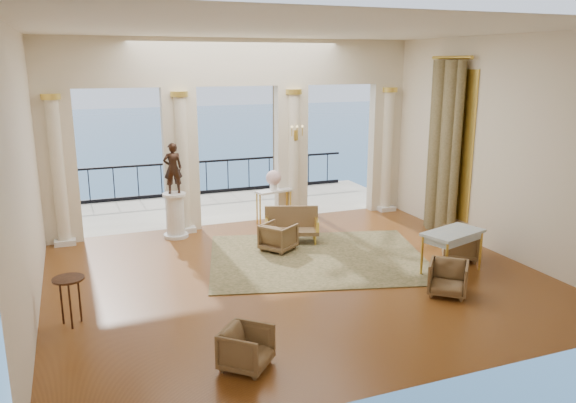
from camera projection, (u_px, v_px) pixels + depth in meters
name	position (u px, v px, depth m)	size (l,w,h in m)	color
floor	(297.00, 276.00, 10.66)	(9.00, 9.00, 0.00)	#45200B
room_walls	(323.00, 131.00, 8.95)	(9.00, 9.00, 9.00)	#F0E3C9
arcade	(237.00, 121.00, 13.49)	(9.00, 0.56, 4.50)	beige
terrace	(220.00, 207.00, 15.92)	(10.00, 3.60, 0.10)	#AAA08B
balustrade	(207.00, 180.00, 17.26)	(9.00, 0.06, 1.03)	black
palm_tree	(276.00, 57.00, 16.34)	(2.00, 2.00, 4.50)	#4C3823
sea	(107.00, 148.00, 66.40)	(160.00, 160.00, 0.00)	#265580
curtain	(443.00, 148.00, 13.03)	(0.33, 1.40, 4.09)	brown
window_frame	(450.00, 144.00, 13.08)	(0.04, 1.60, 3.40)	#E4BE4B
wall_sconce	(296.00, 134.00, 13.79)	(0.30, 0.11, 0.33)	#E4BE4B
rug	(318.00, 258.00, 11.62)	(4.40, 3.42, 0.02)	#31381E
armchair_a	(246.00, 346.00, 7.40)	(0.60, 0.56, 0.62)	#3F3119
armchair_b	(448.00, 277.00, 9.75)	(0.64, 0.60, 0.66)	#3F3119
armchair_c	(460.00, 242.00, 11.52)	(0.68, 0.64, 0.70)	#3F3119
armchair_d	(278.00, 236.00, 12.04)	(0.64, 0.60, 0.66)	#3F3119
settee	(292.00, 225.00, 12.60)	(1.31, 0.89, 0.80)	#3F3119
game_table	(453.00, 236.00, 10.68)	(1.35, 1.00, 0.83)	silver
pedestal	(175.00, 216.00, 12.93)	(0.57, 0.57, 1.05)	silver
statue	(173.00, 168.00, 12.65)	(0.42, 0.28, 1.16)	black
console_table	(274.00, 196.00, 13.99)	(0.96, 0.56, 0.86)	silver
urn	(274.00, 179.00, 13.88)	(0.38, 0.38, 0.50)	white
side_table	(69.00, 285.00, 8.54)	(0.48, 0.48, 0.77)	black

